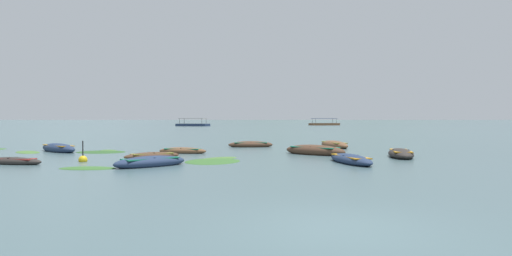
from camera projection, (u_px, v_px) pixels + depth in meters
ground_plane at (235, 119)px, 1506.69m from camera, size 6000.00×6000.00×0.00m
mountain_1 at (39, 56)px, 2074.54m from camera, size 1430.61×1430.61×590.04m
mountain_2 at (276, 87)px, 2337.46m from camera, size 1297.71×1297.71×337.71m
mountain_3 at (373, 87)px, 2632.72m from camera, size 1337.28×1337.28×387.94m
rowboat_0 at (183, 151)px, 27.83m from camera, size 3.24×1.67×0.47m
rowboat_1 at (12, 161)px, 21.13m from camera, size 3.26×1.63×0.42m
rowboat_2 at (351, 160)px, 21.66m from camera, size 1.78×4.36×0.55m
rowboat_3 at (150, 162)px, 20.18m from camera, size 3.49×3.21×0.59m
rowboat_4 at (334, 145)px, 33.56m from camera, size 1.93×4.43×0.64m
rowboat_5 at (251, 145)px, 34.04m from camera, size 3.48×1.23×0.56m
rowboat_6 at (152, 156)px, 24.24m from camera, size 3.17×2.44×0.43m
rowboat_7 at (401, 154)px, 25.02m from camera, size 2.20×4.15×0.60m
rowboat_8 at (58, 148)px, 29.17m from camera, size 3.79×3.87×0.69m
rowboat_9 at (315, 151)px, 26.88m from camera, size 3.98×3.90×0.74m
ferry_0 at (324, 124)px, 149.30m from camera, size 10.71×6.06×2.54m
ferry_1 at (193, 125)px, 131.66m from camera, size 10.37×7.15×2.54m
mooring_buoy at (83, 160)px, 22.33m from camera, size 0.44×0.44×1.19m
weed_patch_0 at (87, 169)px, 19.27m from camera, size 2.61×1.49×0.14m
weed_patch_1 at (213, 161)px, 22.48m from camera, size 3.52×4.04×0.14m
weed_patch_2 at (28, 152)px, 28.51m from camera, size 2.72×3.05×0.14m
weed_patch_4 at (217, 159)px, 23.89m from camera, size 2.76×2.84×0.14m
weed_patch_5 at (101, 152)px, 28.72m from camera, size 3.64×3.09×0.14m
weed_patch_6 at (109, 151)px, 29.78m from camera, size 1.91×2.27×0.14m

